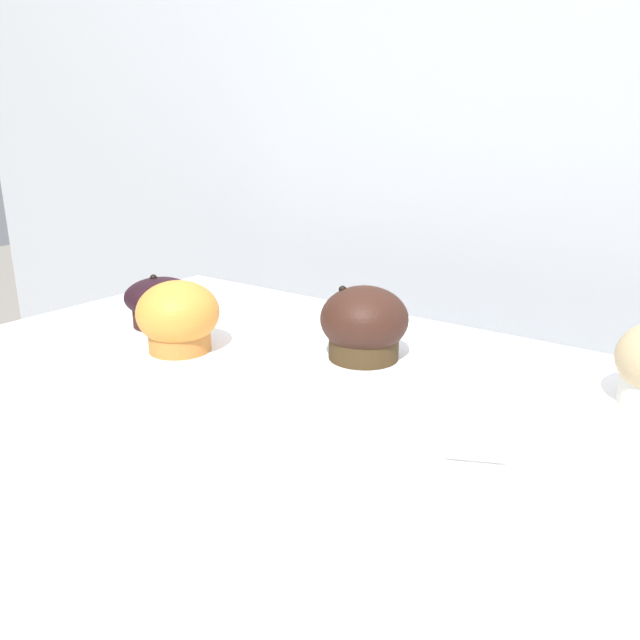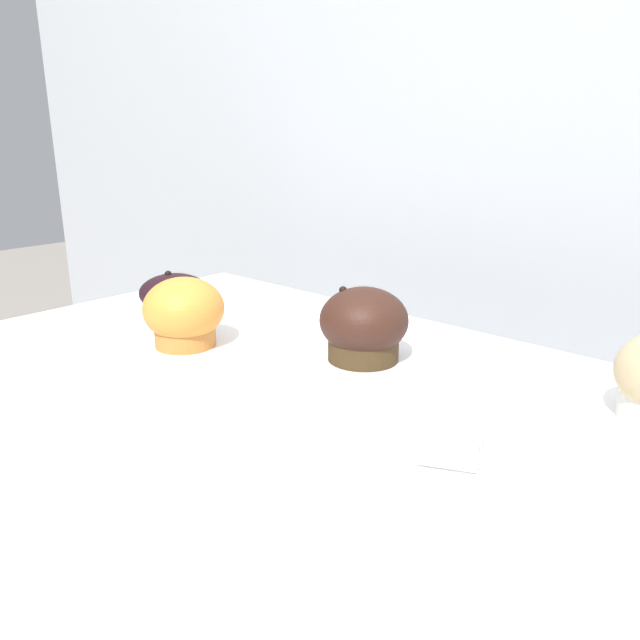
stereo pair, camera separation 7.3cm
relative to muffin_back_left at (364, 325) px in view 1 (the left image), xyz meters
name	(u,v)px [view 1 (the left image)]	position (x,y,z in m)	size (l,w,h in m)	color
wall_back	(519,288)	(0.03, 0.46, -0.05)	(3.20, 0.10, 1.80)	#B2B7BC
muffin_back_left	(364,325)	(0.00, 0.00, 0.00)	(0.10, 0.10, 0.09)	#3E2D18
muffin_back_right	(160,301)	(-0.29, -0.05, -0.01)	(0.10, 0.10, 0.07)	#361A14
muffin_front_left	(178,318)	(-0.19, -0.11, 0.00)	(0.10, 0.10, 0.09)	#C47834
price_card	(477,427)	(0.20, -0.15, -0.01)	(0.06, 0.06, 0.06)	white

